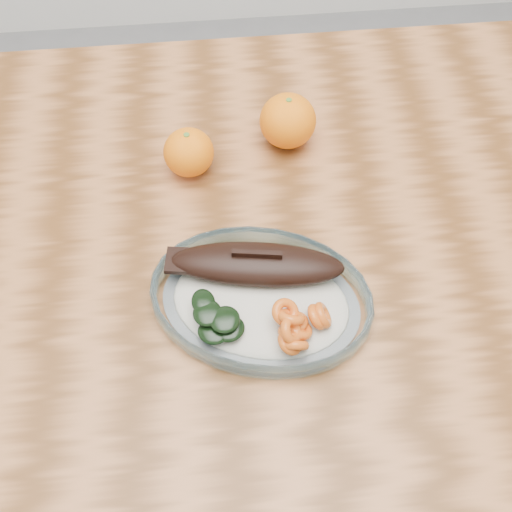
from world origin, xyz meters
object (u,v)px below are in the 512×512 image
at_px(dining_table, 221,274).
at_px(plated_meal, 261,297).
at_px(orange_right, 288,121).
at_px(orange_left, 189,152).

xyz_separation_m(dining_table, plated_meal, (0.05, -0.11, 0.12)).
distance_m(dining_table, plated_meal, 0.17).
bearing_deg(orange_right, plated_meal, -103.65).
bearing_deg(orange_left, plated_meal, -71.59).
relative_size(plated_meal, orange_left, 8.69).
distance_m(plated_meal, orange_right, 0.28).
relative_size(dining_table, orange_left, 17.34).
relative_size(orange_left, orange_right, 0.87).
bearing_deg(dining_table, orange_left, 104.73).
bearing_deg(orange_left, orange_right, 16.42).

